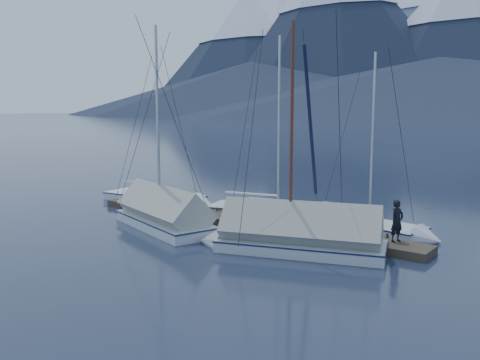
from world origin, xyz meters
name	(u,v)px	position (x,y,z in m)	size (l,w,h in m)	color
ground	(213,233)	(0.00, 0.00, 0.00)	(1000.00, 1000.00, 0.00)	#151D31
dock	(240,223)	(0.00, 2.00, 0.11)	(18.00, 1.50, 0.54)	#382D23
mooring_posts	(232,217)	(-0.50, 2.00, 0.35)	(15.12, 1.52, 0.35)	#382D23
sailboat_open_left	(167,200)	(-7.03, 4.03, 0.17)	(7.56, 3.29, 9.72)	white
sailboat_open_mid	(288,215)	(0.97, 4.77, 0.18)	(7.87, 3.97, 10.02)	silver
sailboat_open_right	(378,229)	(5.83, 4.68, 0.15)	(6.87, 3.07, 8.81)	silver
sailboat_covered_near	(286,239)	(4.08, -0.37, 0.49)	(7.83, 4.56, 9.75)	silver
sailboat_covered_far	(158,216)	(-3.01, -0.45, 0.50)	(7.59, 4.20, 10.20)	white
person	(397,221)	(7.50, 2.35, 1.18)	(0.61, 0.40, 1.67)	black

